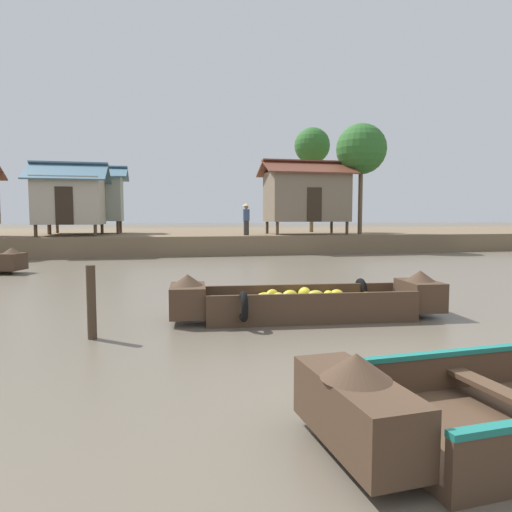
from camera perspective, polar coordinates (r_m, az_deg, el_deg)
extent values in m
plane|color=#665B4C|center=(13.93, 0.49, -2.97)|extent=(300.00, 300.00, 0.00)
cube|color=#756047|center=(32.43, -7.03, 2.27)|extent=(160.00, 20.00, 0.97)
cube|color=#473323|center=(8.72, 6.42, -7.28)|extent=(3.90, 1.51, 0.12)
cube|color=#473323|center=(9.19, 5.60, -4.88)|extent=(3.80, 0.41, 0.44)
cube|color=#473323|center=(8.14, 7.38, -6.15)|extent=(3.80, 0.41, 0.44)
cube|color=#473323|center=(9.43, 19.65, -4.56)|extent=(0.71, 1.06, 0.54)
cone|color=#473323|center=(9.38, 19.72, -2.32)|extent=(0.61, 0.61, 0.20)
cube|color=#473323|center=(8.40, -8.45, -5.45)|extent=(0.71, 1.06, 0.54)
cone|color=#473323|center=(8.35, -8.49, -2.94)|extent=(0.61, 0.61, 0.20)
cube|color=#473323|center=(8.50, 1.09, -5.49)|extent=(0.29, 1.08, 0.05)
torus|color=black|center=(9.67, 12.85, -4.24)|extent=(0.16, 0.53, 0.52)
torus|color=black|center=(7.78, -1.57, -6.29)|extent=(0.16, 0.53, 0.52)
ellipsoid|color=yellow|center=(8.63, 2.02, -5.06)|extent=(0.37, 0.34, 0.28)
ellipsoid|color=gold|center=(8.49, 10.89, -5.41)|extent=(0.29, 0.36, 0.25)
ellipsoid|color=yellow|center=(8.35, 5.75, -5.71)|extent=(0.37, 0.36, 0.20)
ellipsoid|color=yellow|center=(8.50, 2.84, -5.28)|extent=(0.33, 0.33, 0.22)
ellipsoid|color=yellow|center=(9.06, 10.01, -4.81)|extent=(0.34, 0.34, 0.23)
ellipsoid|color=yellow|center=(8.46, 4.26, -5.05)|extent=(0.32, 0.26, 0.25)
ellipsoid|color=yellow|center=(8.78, 0.90, -5.24)|extent=(0.30, 0.26, 0.21)
ellipsoid|color=yellow|center=(8.80, 1.16, -5.20)|extent=(0.34, 0.37, 0.21)
ellipsoid|color=yellow|center=(9.32, 13.54, -4.92)|extent=(0.35, 0.33, 0.19)
ellipsoid|color=yellow|center=(9.06, 8.98, -4.87)|extent=(0.30, 0.36, 0.20)
ellipsoid|color=yellow|center=(8.99, 6.07, -4.74)|extent=(0.33, 0.36, 0.28)
ellipsoid|color=yellow|center=(8.72, 7.42, -4.90)|extent=(0.33, 0.24, 0.20)
ellipsoid|color=yellow|center=(8.98, 12.84, -5.10)|extent=(0.24, 0.27, 0.18)
ellipsoid|color=yellow|center=(8.93, 4.50, -5.06)|extent=(0.24, 0.30, 0.22)
cube|color=#473323|center=(3.86, 12.23, -18.20)|extent=(0.59, 1.39, 0.51)
cone|color=#473323|center=(3.74, 12.33, -13.20)|extent=(0.60, 0.60, 0.20)
cube|color=#473323|center=(4.77, 29.19, -15.03)|extent=(0.29, 1.45, 0.05)
cube|color=#473323|center=(17.48, -28.02, -0.62)|extent=(0.85, 1.02, 0.57)
cone|color=#473323|center=(17.45, -28.06, 0.63)|extent=(0.69, 0.69, 0.20)
cylinder|color=#4C3826|center=(24.12, -25.68, 2.83)|extent=(0.16, 0.16, 0.57)
cylinder|color=#4C3826|center=(23.66, -19.32, 3.00)|extent=(0.16, 0.16, 0.57)
cylinder|color=#4C3826|center=(27.08, -24.23, 3.04)|extent=(0.16, 0.16, 0.57)
cylinder|color=#4C3826|center=(26.67, -18.56, 3.19)|extent=(0.16, 0.16, 0.57)
cube|color=#B2A893|center=(25.35, -22.04, 6.30)|extent=(3.09, 3.43, 2.33)
cube|color=#2D2319|center=(23.64, -22.71, 5.78)|extent=(0.80, 0.04, 1.80)
cube|color=slate|center=(24.60, -22.48, 9.76)|extent=(3.79, 2.20, 1.06)
cube|color=slate|center=(26.29, -21.83, 9.43)|extent=(3.79, 2.20, 1.06)
cylinder|color=#4C3826|center=(27.53, -24.31, 3.20)|extent=(0.16, 0.16, 0.72)
cylinder|color=#4C3826|center=(27.02, -16.78, 3.40)|extent=(0.16, 0.16, 0.72)
cylinder|color=#4C3826|center=(29.73, -23.43, 3.32)|extent=(0.16, 0.16, 0.72)
cylinder|color=#4C3826|center=(29.27, -16.46, 3.50)|extent=(0.16, 0.16, 0.72)
cube|color=gray|center=(28.35, -20.36, 6.68)|extent=(4.01, 2.65, 2.57)
cube|color=#2D2319|center=(27.00, -20.72, 5.97)|extent=(0.80, 0.04, 1.80)
cube|color=slate|center=(27.79, -20.64, 9.84)|extent=(4.71, 1.82, 0.77)
cube|color=slate|center=(29.10, -20.27, 9.61)|extent=(4.71, 1.82, 0.77)
cylinder|color=#4C3826|center=(24.10, 2.67, 3.43)|extent=(0.16, 0.16, 0.69)
cylinder|color=#4C3826|center=(25.40, 11.22, 3.41)|extent=(0.16, 0.16, 0.69)
cylinder|color=#4C3826|center=(26.25, 1.39, 3.54)|extent=(0.16, 0.16, 0.69)
cylinder|color=#4C3826|center=(27.45, 9.35, 3.54)|extent=(0.16, 0.16, 0.69)
cube|color=#7A6B56|center=(25.75, 6.26, 7.27)|extent=(4.31, 2.63, 2.70)
cube|color=#2D2319|center=(24.48, 7.26, 6.34)|extent=(0.80, 0.04, 1.80)
cube|color=brown|center=(25.25, 6.78, 10.95)|extent=(5.01, 1.80, 0.85)
cube|color=brown|center=(26.49, 5.83, 10.67)|extent=(5.01, 1.80, 0.85)
cylinder|color=brown|center=(29.48, 6.93, 7.85)|extent=(0.24, 0.24, 5.02)
sphere|color=#2D6628|center=(29.78, 6.98, 13.45)|extent=(2.23, 2.23, 2.23)
cylinder|color=brown|center=(26.51, 12.83, 7.35)|extent=(0.24, 0.24, 4.31)
sphere|color=#2D6628|center=(26.76, 12.93, 12.82)|extent=(2.78, 2.78, 2.78)
cylinder|color=#332D28|center=(23.84, -1.21, 3.49)|extent=(0.28, 0.28, 0.75)
cylinder|color=#384C70|center=(23.83, -1.21, 5.11)|extent=(0.34, 0.34, 0.60)
sphere|color=#9E7556|center=(23.84, -1.21, 6.12)|extent=(0.22, 0.22, 0.22)
cone|color=tan|center=(23.84, -1.22, 6.41)|extent=(0.44, 0.44, 0.14)
cylinder|color=#423323|center=(7.55, -19.75, -5.43)|extent=(0.14, 0.14, 1.15)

